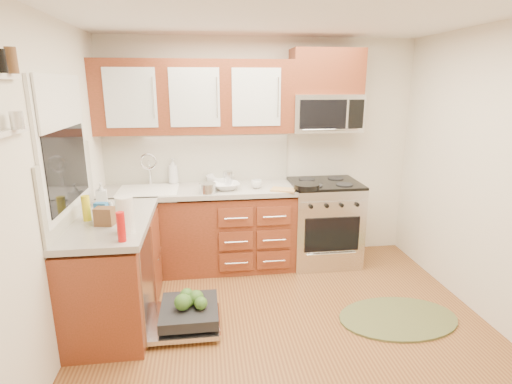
{
  "coord_description": "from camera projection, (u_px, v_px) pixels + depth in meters",
  "views": [
    {
      "loc": [
        -0.65,
        -2.75,
        2.01
      ],
      "look_at": [
        -0.18,
        0.85,
        1.02
      ],
      "focal_mm": 28.0,
      "sensor_mm": 36.0,
      "label": 1
    }
  ],
  "objects": [
    {
      "name": "floor",
      "position": [
        291.0,
        339.0,
        3.25
      ],
      "size": [
        3.5,
        3.5,
        0.0
      ],
      "primitive_type": "plane",
      "color": "brown",
      "rests_on": "ground"
    },
    {
      "name": "ceiling",
      "position": [
        300.0,
        6.0,
        2.59
      ],
      "size": [
        3.5,
        3.5,
        0.0
      ],
      "primitive_type": "plane",
      "rotation": [
        3.14,
        0.0,
        0.0
      ],
      "color": "white",
      "rests_on": "ground"
    },
    {
      "name": "wall_back",
      "position": [
        261.0,
        152.0,
        4.59
      ],
      "size": [
        3.5,
        0.04,
        2.5
      ],
      "primitive_type": "cube",
      "color": "silver",
      "rests_on": "ground"
    },
    {
      "name": "wall_front",
      "position": [
        421.0,
        337.0,
        1.24
      ],
      "size": [
        3.5,
        0.04,
        2.5
      ],
      "primitive_type": "cube",
      "color": "silver",
      "rests_on": "ground"
    },
    {
      "name": "wall_left",
      "position": [
        42.0,
        200.0,
        2.7
      ],
      "size": [
        0.04,
        3.5,
        2.5
      ],
      "primitive_type": "cube",
      "color": "silver",
      "rests_on": "ground"
    },
    {
      "name": "base_cabinet_back",
      "position": [
        200.0,
        231.0,
        4.43
      ],
      "size": [
        2.05,
        0.6,
        0.85
      ],
      "primitive_type": "cube",
      "color": "#5A2C14",
      "rests_on": "ground"
    },
    {
      "name": "base_cabinet_left",
      "position": [
        115.0,
        273.0,
        3.45
      ],
      "size": [
        0.6,
        1.25,
        0.85
      ],
      "primitive_type": "cube",
      "color": "#5A2C14",
      "rests_on": "ground"
    },
    {
      "name": "countertop_back",
      "position": [
        198.0,
        190.0,
        4.29
      ],
      "size": [
        2.07,
        0.64,
        0.05
      ],
      "primitive_type": "cube",
      "color": "#A69F98",
      "rests_on": "base_cabinet_back"
    },
    {
      "name": "countertop_left",
      "position": [
        111.0,
        221.0,
        3.33
      ],
      "size": [
        0.64,
        1.27,
        0.05
      ],
      "primitive_type": "cube",
      "color": "#A69F98",
      "rests_on": "base_cabinet_left"
    },
    {
      "name": "backsplash_back",
      "position": [
        198.0,
        157.0,
        4.5
      ],
      "size": [
        2.05,
        0.02,
        0.57
      ],
      "primitive_type": "cube",
      "color": "#B5B2A2",
      "rests_on": "ground"
    },
    {
      "name": "backsplash_left",
      "position": [
        70.0,
        187.0,
        3.21
      ],
      "size": [
        0.02,
        1.25,
        0.57
      ],
      "primitive_type": "cube",
      "color": "#B5B2A2",
      "rests_on": "ground"
    },
    {
      "name": "upper_cabinets",
      "position": [
        195.0,
        97.0,
        4.17
      ],
      "size": [
        2.05,
        0.35,
        0.75
      ],
      "primitive_type": null,
      "color": "#5A2C14",
      "rests_on": "ground"
    },
    {
      "name": "cabinet_over_mw",
      "position": [
        326.0,
        72.0,
        4.28
      ],
      "size": [
        0.76,
        0.35,
        0.47
      ],
      "primitive_type": "cube",
      "color": "#5A2C14",
      "rests_on": "ground"
    },
    {
      "name": "range",
      "position": [
        323.0,
        222.0,
        4.57
      ],
      "size": [
        0.76,
        0.64,
        0.95
      ],
      "primitive_type": null,
      "color": "silver",
      "rests_on": "ground"
    },
    {
      "name": "microwave",
      "position": [
        325.0,
        113.0,
        4.37
      ],
      "size": [
        0.76,
        0.38,
        0.4
      ],
      "primitive_type": null,
      "color": "silver",
      "rests_on": "ground"
    },
    {
      "name": "sink",
      "position": [
        149.0,
        202.0,
        4.24
      ],
      "size": [
        0.62,
        0.5,
        0.26
      ],
      "primitive_type": null,
      "color": "white",
      "rests_on": "ground"
    },
    {
      "name": "dishwasher",
      "position": [
        185.0,
        316.0,
        3.4
      ],
      "size": [
        0.7,
        0.6,
        0.2
      ],
      "primitive_type": null,
      "color": "silver",
      "rests_on": "ground"
    },
    {
      "name": "window",
      "position": [
        63.0,
        145.0,
        3.1
      ],
      "size": [
        0.03,
        1.05,
        1.05
      ],
      "primitive_type": null,
      "color": "white",
      "rests_on": "ground"
    },
    {
      "name": "window_blind",
      "position": [
        61.0,
        102.0,
        3.01
      ],
      "size": [
        0.02,
        0.96,
        0.4
      ],
      "primitive_type": "cube",
      "color": "white",
      "rests_on": "ground"
    },
    {
      "name": "shelf_upper",
      "position": [
        2.0,
        76.0,
        2.15
      ],
      "size": [
        0.04,
        0.4,
        0.03
      ],
      "primitive_type": "cube",
      "color": "white",
      "rests_on": "ground"
    },
    {
      "name": "shelf_lower",
      "position": [
        11.0,
        132.0,
        2.23
      ],
      "size": [
        0.04,
        0.4,
        0.03
      ],
      "primitive_type": "cube",
      "color": "white",
      "rests_on": "ground"
    },
    {
      "name": "rug",
      "position": [
        398.0,
        318.0,
        3.52
      ],
      "size": [
        1.25,
        1.07,
        0.02
      ],
      "primitive_type": null,
      "rotation": [
        0.0,
        0.0,
        0.44
      ],
      "color": "#63663A",
      "rests_on": "ground"
    },
    {
      "name": "skillet",
      "position": [
        306.0,
        186.0,
        4.17
      ],
      "size": [
        0.35,
        0.35,
        0.05
      ],
      "primitive_type": "cylinder",
      "rotation": [
        0.0,
        0.0,
        -0.41
      ],
      "color": "black",
      "rests_on": "range"
    },
    {
      "name": "stock_pot",
      "position": [
        208.0,
        188.0,
        4.08
      ],
      "size": [
        0.21,
        0.21,
        0.1
      ],
      "primitive_type": "cylinder",
      "rotation": [
        0.0,
        0.0,
        0.21
      ],
      "color": "silver",
      "rests_on": "countertop_back"
    },
    {
      "name": "cutting_board",
      "position": [
        284.0,
        190.0,
        4.19
      ],
      "size": [
        0.3,
        0.25,
        0.02
      ],
      "primitive_type": "cube",
      "rotation": [
        0.0,
        0.0,
        -0.4
      ],
      "color": "tan",
      "rests_on": "countertop_back"
    },
    {
      "name": "canister",
      "position": [
        228.0,
        179.0,
        4.35
      ],
      "size": [
        0.11,
        0.11,
        0.17
      ],
      "primitive_type": "cylinder",
      "rotation": [
        0.0,
        0.0,
        0.06
      ],
      "color": "silver",
      "rests_on": "countertop_back"
    },
    {
      "name": "paper_towel_roll",
      "position": [
        125.0,
        215.0,
        2.97
      ],
      "size": [
        0.14,
        0.14,
        0.28
      ],
      "primitive_type": "cylinder",
      "rotation": [
        0.0,
        0.0,
        -0.08
      ],
      "color": "white",
      "rests_on": "countertop_left"
    },
    {
      "name": "mustard_bottle",
      "position": [
        86.0,
        208.0,
        3.25
      ],
      "size": [
        0.08,
        0.08,
        0.21
      ],
      "primitive_type": "cylinder",
      "rotation": [
        0.0,
        0.0,
        -0.28
      ],
      "color": "yellow",
      "rests_on": "countertop_left"
    },
    {
      "name": "red_bottle",
      "position": [
        121.0,
        227.0,
        2.82
      ],
      "size": [
        0.07,
        0.07,
        0.22
      ],
      "primitive_type": "cylinder",
      "rotation": [
        0.0,
        0.0,
        0.25
      ],
      "color": "red",
      "rests_on": "countertop_left"
    },
    {
      "name": "wooden_box",
      "position": [
        105.0,
        216.0,
        3.15
      ],
      "size": [
        0.16,
        0.13,
        0.14
      ],
      "primitive_type": "cube",
      "rotation": [
        0.0,
        0.0,
        -0.19
      ],
      "color": "brown",
      "rests_on": "countertop_left"
    },
    {
      "name": "blue_carton",
      "position": [
        102.0,
        212.0,
        3.24
      ],
      "size": [
        0.11,
        0.08,
        0.16
      ],
      "primitive_type": "cube",
      "rotation": [
        0.0,
        0.0,
        -0.22
      ],
      "color": "#2976C3",
      "rests_on": "countertop_left"
    },
    {
      "name": "bowl_a",
      "position": [
        226.0,
        186.0,
        4.23
      ],
      "size": [
        0.31,
        0.31,
        0.07
      ],
      "primitive_type": "imported",
      "rotation": [
        0.0,
        0.0,
        0.11
      ],
      "color": "#999999",
      "rests_on": "countertop_back"
    },
    {
      "name": "bowl_b",
      "position": [
        220.0,
        180.0,
        4.46
      ],
      "size": [
        0.39,
        0.39,
        0.09
      ],
      "primitive_type": "imported",
      "rotation": [
        0.0,
        0.0,
        -0.33
      ],
      "color": "#999999",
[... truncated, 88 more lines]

